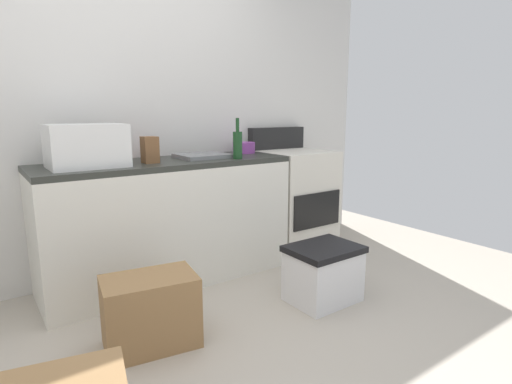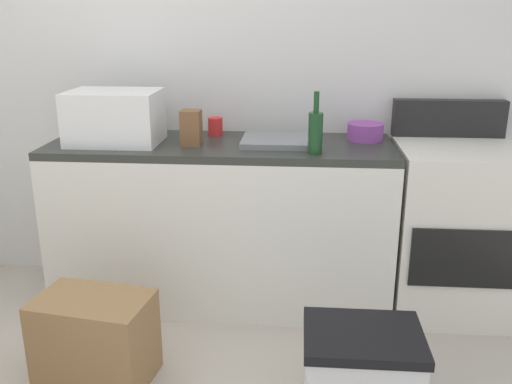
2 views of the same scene
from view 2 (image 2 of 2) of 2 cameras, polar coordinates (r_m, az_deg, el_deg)
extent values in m
cube|color=silver|center=(3.29, -8.19, 13.25)|extent=(5.00, 0.10, 2.60)
cube|color=silver|center=(3.09, -3.43, -3.50)|extent=(1.80, 0.60, 0.86)
cube|color=#2D302B|center=(2.96, -3.59, 4.64)|extent=(1.80, 0.60, 0.04)
cube|color=silver|center=(3.16, 19.08, -3.62)|extent=(0.60, 0.60, 0.90)
cube|color=black|center=(2.90, 20.44, -6.37)|extent=(0.52, 0.02, 0.30)
cube|color=black|center=(3.26, 18.98, 7.11)|extent=(0.60, 0.08, 0.20)
cube|color=white|center=(3.01, -14.15, 7.39)|extent=(0.46, 0.34, 0.27)
cube|color=slate|center=(2.92, 2.14, 5.21)|extent=(0.36, 0.32, 0.03)
cylinder|color=#193F1E|center=(2.71, 6.05, 5.94)|extent=(0.07, 0.07, 0.20)
cylinder|color=#193F1E|center=(2.68, 6.16, 9.08)|extent=(0.03, 0.03, 0.10)
cylinder|color=red|center=(3.11, -4.15, 6.62)|extent=(0.08, 0.08, 0.10)
cube|color=brown|center=(2.89, -6.61, 6.49)|extent=(0.10, 0.10, 0.18)
cylinder|color=purple|center=(3.06, 11.03, 6.03)|extent=(0.19, 0.19, 0.09)
cube|color=olive|center=(2.63, -16.01, -14.13)|extent=(0.53, 0.38, 0.39)
cube|color=silver|center=(2.38, 10.59, -18.14)|extent=(0.44, 0.34, 0.34)
cube|color=black|center=(2.27, 10.87, -14.26)|extent=(0.46, 0.36, 0.04)
camera|label=1|loc=(1.61, -78.79, -7.99)|focal=28.56mm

